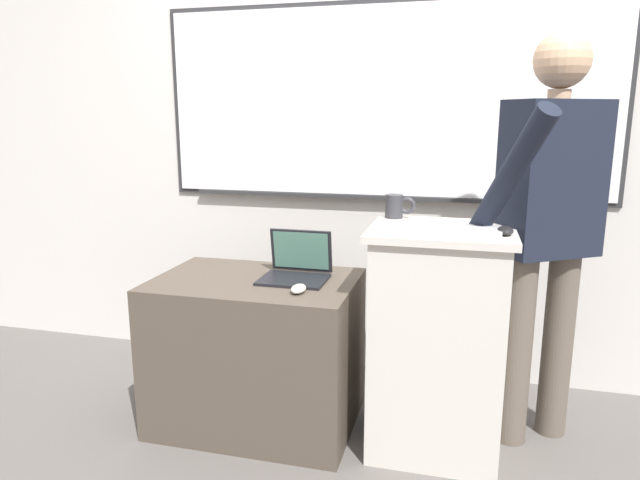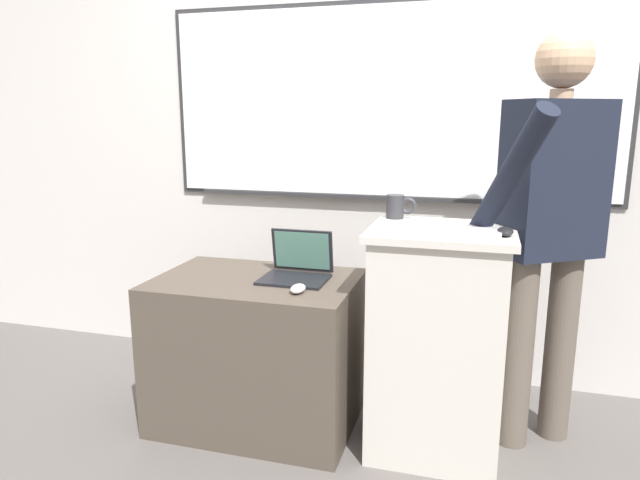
% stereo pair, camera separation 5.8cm
% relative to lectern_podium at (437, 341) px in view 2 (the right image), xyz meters
% --- Properties ---
extents(ground_plane, '(30.00, 30.00, 0.00)m').
position_rel_lectern_podium_xyz_m(ground_plane, '(-0.36, -0.33, -0.49)').
color(ground_plane, '#5B5654').
extents(back_wall, '(6.40, 0.17, 2.79)m').
position_rel_lectern_podium_xyz_m(back_wall, '(-0.36, 0.79, 0.91)').
color(back_wall, silver).
rests_on(back_wall, ground_plane).
extents(lectern_podium, '(0.58, 0.50, 0.98)m').
position_rel_lectern_podium_xyz_m(lectern_podium, '(0.00, 0.00, 0.00)').
color(lectern_podium, beige).
rests_on(lectern_podium, ground_plane).
extents(side_desk, '(0.91, 0.62, 0.70)m').
position_rel_lectern_podium_xyz_m(side_desk, '(-0.82, 0.00, -0.14)').
color(side_desk, '#4C4238').
rests_on(side_desk, ground_plane).
extents(person_presenter, '(0.57, 0.71, 1.75)m').
position_rel_lectern_podium_xyz_m(person_presenter, '(0.43, 0.18, 0.52)').
color(person_presenter, brown).
rests_on(person_presenter, ground_plane).
extents(laptop, '(0.30, 0.26, 0.21)m').
position_rel_lectern_podium_xyz_m(laptop, '(-0.64, 0.08, 0.27)').
color(laptop, black).
rests_on(laptop, side_desk).
extents(wireless_keyboard, '(0.41, 0.14, 0.02)m').
position_rel_lectern_podium_xyz_m(wireless_keyboard, '(0.02, -0.06, 0.50)').
color(wireless_keyboard, silver).
rests_on(wireless_keyboard, lectern_podium).
extents(computer_mouse_by_laptop, '(0.06, 0.10, 0.03)m').
position_rel_lectern_podium_xyz_m(computer_mouse_by_laptop, '(-0.57, -0.14, 0.23)').
color(computer_mouse_by_laptop, silver).
rests_on(computer_mouse_by_laptop, side_desk).
extents(computer_mouse_by_keyboard, '(0.06, 0.10, 0.03)m').
position_rel_lectern_podium_xyz_m(computer_mouse_by_keyboard, '(0.24, -0.08, 0.50)').
color(computer_mouse_by_keyboard, black).
rests_on(computer_mouse_by_keyboard, lectern_podium).
extents(coffee_mug, '(0.13, 0.08, 0.10)m').
position_rel_lectern_podium_xyz_m(coffee_mug, '(-0.21, 0.18, 0.54)').
color(coffee_mug, '#333338').
rests_on(coffee_mug, lectern_podium).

